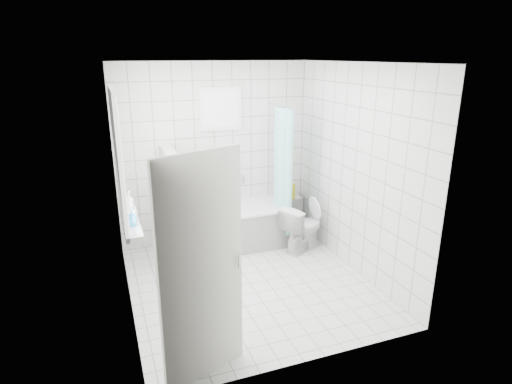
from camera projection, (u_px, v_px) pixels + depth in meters
name	position (u px, v px, depth m)	size (l,w,h in m)	color
ground	(250.00, 283.00, 5.24)	(3.00, 3.00, 0.00)	white
ceiling	(249.00, 62.00, 4.45)	(3.00, 3.00, 0.00)	white
wall_back	(215.00, 154.00, 6.18)	(2.80, 0.02, 2.60)	white
wall_front	(310.00, 230.00, 3.51)	(2.80, 0.02, 2.60)	white
wall_left	(121.00, 195.00, 4.38)	(0.02, 3.00, 2.60)	white
wall_right	(355.00, 171.00, 5.31)	(0.02, 3.00, 2.60)	white
window_left	(120.00, 160.00, 4.57)	(0.01, 0.90, 1.40)	white
window_back	(221.00, 109.00, 5.98)	(0.50, 0.01, 0.50)	white
window_sill	(131.00, 224.00, 4.81)	(0.18, 1.02, 0.08)	white
door	(202.00, 272.00, 3.46)	(0.04, 0.80, 2.00)	silver
bathtub	(232.00, 227.00, 6.20)	(1.56, 0.77, 0.58)	white
partition_wall	(173.00, 205.00, 5.74)	(0.15, 0.85, 1.50)	white
tiled_ledge	(288.00, 214.00, 6.76)	(0.40, 0.24, 0.55)	white
toilet	(303.00, 227.00, 6.06)	(0.38, 0.66, 0.68)	white
curtain_rod	(280.00, 106.00, 5.89)	(0.02, 0.02, 0.80)	silver
shower_curtain	(283.00, 171.00, 6.05)	(0.14, 0.48, 1.78)	#53EFF4
tub_faucet	(231.00, 183.00, 6.36)	(0.18, 0.06, 0.06)	silver
sill_bottles	(131.00, 210.00, 4.78)	(0.16, 0.40, 0.30)	white
ledge_bottles	(290.00, 190.00, 6.63)	(0.13, 0.18, 0.25)	red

